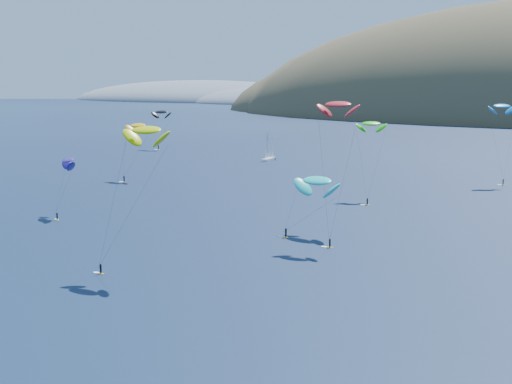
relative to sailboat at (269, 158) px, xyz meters
The scene contains 10 objects.
headland 681.26m from the sailboat, 125.22° to the left, with size 460.00×250.00×60.00m.
sailboat is the anchor object (origin of this frame).
kitesurfer_1 65.07m from the sailboat, 99.53° to the right, with size 8.55×10.33×18.79m.
kitesurfer_2 154.79m from the sailboat, 67.74° to the right, with size 9.45×9.10×25.13m.
kitesurfer_3 87.15m from the sailboat, 42.35° to the right, with size 8.94×15.39×21.26m.
kitesurfer_4 90.74m from the sailboat, 10.25° to the right, with size 8.62×8.09×24.97m.
kitesurfer_5 126.20m from the sailboat, 56.02° to the right, with size 11.49×10.39×13.69m.
kitesurfer_9 133.58m from the sailboat, 54.70° to the right, with size 8.27×9.32×28.21m.
kitesurfer_10 115.82m from the sailboat, 83.61° to the right, with size 8.20×11.03×14.54m.
kitesurfer_12 65.27m from the sailboat, 166.70° to the left, with size 9.62×7.32×18.54m.
Camera 1 is at (78.76, -37.34, 31.16)m, focal length 50.00 mm.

